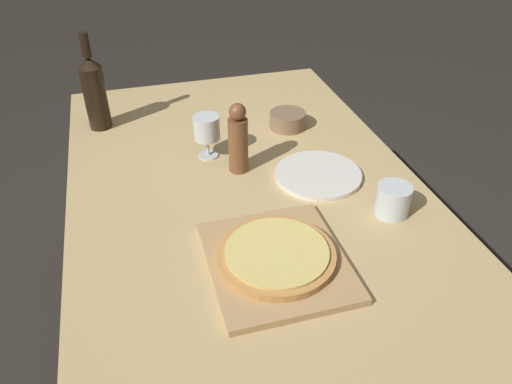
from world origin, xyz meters
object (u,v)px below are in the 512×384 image
pizza (277,254)px  small_bowl (288,120)px  pepper_mill (239,140)px  wine_bottle (94,91)px  wine_glass (207,129)px

pizza → small_bowl: bearing=69.2°
pizza → pepper_mill: bearing=87.5°
pizza → pepper_mill: 0.41m
wine_bottle → wine_glass: (0.31, -0.28, -0.03)m
pizza → wine_bottle: wine_bottle is taller
pizza → wine_glass: wine_glass is taller
pepper_mill → small_bowl: 0.31m
wine_glass → small_bowl: size_ratio=1.11×
wine_bottle → wine_glass: wine_bottle is taller
wine_bottle → pepper_mill: size_ratio=1.51×
pizza → wine_bottle: 0.88m
pepper_mill → wine_glass: (-0.07, 0.10, -0.01)m
pepper_mill → wine_glass: pepper_mill is taller
pizza → wine_glass: size_ratio=2.01×
wine_bottle → wine_glass: 0.42m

